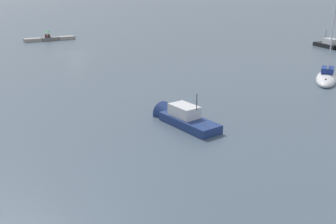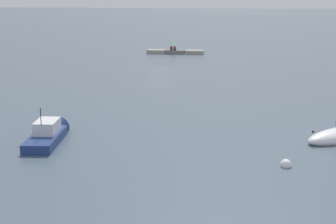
% 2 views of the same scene
% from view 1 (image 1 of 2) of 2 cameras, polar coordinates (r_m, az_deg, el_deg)
% --- Properties ---
extents(ground_plane, '(500.00, 500.00, 0.00)m').
position_cam_1_polar(ground_plane, '(59.62, -13.78, 8.62)').
color(ground_plane, '#475666').
extents(seawall_pier, '(9.32, 1.88, 0.62)m').
position_cam_1_polar(seawall_pier, '(75.57, -17.54, 10.55)').
color(seawall_pier, gray).
rests_on(seawall_pier, ground_plane).
extents(person_seated_brown_left, '(0.41, 0.62, 0.73)m').
position_cam_1_polar(person_seated_brown_left, '(75.38, -17.63, 10.96)').
color(person_seated_brown_left, '#1E2333').
rests_on(person_seated_brown_left, seawall_pier).
extents(person_seated_maroon_right, '(0.41, 0.62, 0.73)m').
position_cam_1_polar(person_seated_maroon_right, '(75.21, -18.04, 10.90)').
color(person_seated_maroon_right, '#1E2333').
rests_on(person_seated_maroon_right, seawall_pier).
extents(umbrella_open_green, '(1.35, 1.35, 1.29)m').
position_cam_1_polar(umbrella_open_green, '(75.29, -17.92, 11.59)').
color(umbrella_open_green, black).
rests_on(umbrella_open_green, seawall_pier).
extents(sailboat_white_near, '(7.09, 5.93, 10.32)m').
position_cam_1_polar(sailboat_white_near, '(44.22, 22.95, 4.81)').
color(sailboat_white_near, silver).
rests_on(sailboat_white_near, ground_plane).
extents(motorboat_navy_near, '(2.51, 6.14, 3.35)m').
position_cam_1_polar(motorboat_navy_near, '(28.19, 1.99, -0.97)').
color(motorboat_navy_near, navy).
rests_on(motorboat_navy_near, ground_plane).
extents(motorboat_black_mid, '(3.39, 6.50, 3.49)m').
position_cam_1_polar(motorboat_black_mid, '(68.44, 23.62, 9.16)').
color(motorboat_black_mid, black).
rests_on(motorboat_black_mid, ground_plane).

